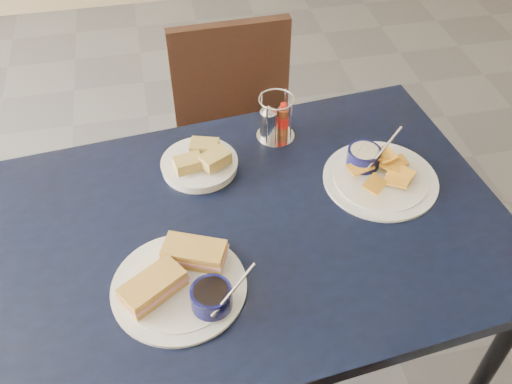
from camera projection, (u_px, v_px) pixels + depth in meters
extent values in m
plane|color=#4D4E52|center=(172.00, 324.00, 2.07)|extent=(6.00, 6.00, 0.00)
cube|color=black|center=(247.00, 230.00, 1.42)|extent=(1.37, 0.98, 0.04)
cylinder|color=black|center=(59.00, 254.00, 1.84)|extent=(0.04, 0.04, 0.71)
cylinder|color=black|center=(386.00, 204.00, 2.00)|extent=(0.04, 0.04, 0.71)
cube|color=black|center=(243.00, 163.00, 2.04)|extent=(0.43, 0.41, 0.04)
cylinder|color=black|center=(207.00, 244.00, 2.07)|extent=(0.04, 0.04, 0.41)
cylinder|color=black|center=(296.00, 229.00, 2.12)|extent=(0.04, 0.04, 0.41)
cylinder|color=black|center=(195.00, 184.00, 2.29)|extent=(0.04, 0.04, 0.41)
cylinder|color=black|center=(277.00, 172.00, 2.34)|extent=(0.04, 0.04, 0.41)
cube|color=black|center=(232.00, 80.00, 2.00)|extent=(0.42, 0.05, 0.44)
cylinder|color=white|center=(179.00, 287.00, 1.27)|extent=(0.30, 0.30, 0.01)
cylinder|color=white|center=(179.00, 285.00, 1.27)|extent=(0.25, 0.25, 0.00)
cube|color=gold|center=(153.00, 287.00, 1.23)|extent=(0.16, 0.13, 0.04)
cube|color=tan|center=(153.00, 288.00, 1.24)|extent=(0.16, 0.14, 0.01)
cube|color=gold|center=(194.00, 253.00, 1.30)|extent=(0.16, 0.12, 0.04)
cube|color=tan|center=(195.00, 254.00, 1.30)|extent=(0.16, 0.13, 0.01)
cylinder|color=#090A33|center=(211.00, 297.00, 1.21)|extent=(0.09, 0.09, 0.05)
cylinder|color=black|center=(211.00, 293.00, 1.20)|extent=(0.08, 0.08, 0.01)
cylinder|color=silver|center=(233.00, 290.00, 1.17)|extent=(0.11, 0.07, 0.08)
cylinder|color=white|center=(380.00, 179.00, 1.51)|extent=(0.30, 0.30, 0.01)
cylinder|color=white|center=(381.00, 178.00, 1.51)|extent=(0.25, 0.25, 0.00)
cube|color=gold|center=(394.00, 163.00, 1.54)|extent=(0.07, 0.05, 0.01)
cube|color=gold|center=(397.00, 182.00, 1.48)|extent=(0.08, 0.08, 0.02)
cube|color=gold|center=(401.00, 175.00, 1.50)|extent=(0.08, 0.08, 0.02)
cube|color=gold|center=(392.00, 167.00, 1.51)|extent=(0.08, 0.07, 0.03)
cube|color=gold|center=(360.00, 168.00, 1.50)|extent=(0.07, 0.06, 0.01)
cube|color=gold|center=(375.00, 186.00, 1.45)|extent=(0.08, 0.08, 0.02)
cube|color=gold|center=(385.00, 157.00, 1.52)|extent=(0.05, 0.07, 0.02)
cube|color=gold|center=(375.00, 157.00, 1.51)|extent=(0.07, 0.05, 0.02)
cylinder|color=#090A33|center=(364.00, 157.00, 1.53)|extent=(0.09, 0.09, 0.05)
cylinder|color=beige|center=(364.00, 153.00, 1.52)|extent=(0.08, 0.08, 0.01)
cylinder|color=silver|center=(385.00, 148.00, 1.49)|extent=(0.11, 0.07, 0.08)
cylinder|color=white|center=(200.00, 165.00, 1.54)|extent=(0.20, 0.20, 0.02)
cylinder|color=white|center=(199.00, 162.00, 1.54)|extent=(0.17, 0.17, 0.00)
cube|color=tan|center=(189.00, 164.00, 1.50)|extent=(0.08, 0.06, 0.03)
cube|color=tan|center=(205.00, 147.00, 1.54)|extent=(0.09, 0.07, 0.03)
cube|color=tan|center=(215.00, 159.00, 1.50)|extent=(0.09, 0.08, 0.03)
cylinder|color=silver|center=(275.00, 136.00, 1.64)|extent=(0.11, 0.11, 0.01)
cylinder|color=silver|center=(285.00, 108.00, 1.62)|extent=(0.01, 0.01, 0.13)
cylinder|color=silver|center=(262.00, 111.00, 1.61)|extent=(0.01, 0.01, 0.13)
cylinder|color=silver|center=(267.00, 126.00, 1.57)|extent=(0.01, 0.01, 0.13)
cylinder|color=silver|center=(291.00, 123.00, 1.58)|extent=(0.01, 0.01, 0.13)
torus|color=silver|center=(277.00, 99.00, 1.55)|extent=(0.10, 0.10, 0.00)
cylinder|color=silver|center=(268.00, 124.00, 1.61)|extent=(0.05, 0.05, 0.08)
cone|color=silver|center=(268.00, 109.00, 1.57)|extent=(0.04, 0.04, 0.02)
cylinder|color=brown|center=(283.00, 121.00, 1.62)|extent=(0.03, 0.03, 0.08)
cylinder|color=#AE1109|center=(283.00, 121.00, 1.62)|extent=(0.03, 0.03, 0.03)
cylinder|color=#AE1109|center=(284.00, 106.00, 1.58)|extent=(0.02, 0.02, 0.02)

